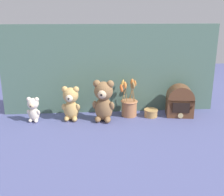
# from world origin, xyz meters

# --- Properties ---
(ground_plane) EXTENTS (4.00, 4.00, 0.00)m
(ground_plane) POSITION_xyz_m (0.00, 0.00, 0.00)
(ground_plane) COLOR #4C5184
(backdrop_wall) EXTENTS (1.52, 0.02, 0.63)m
(backdrop_wall) POSITION_xyz_m (0.00, 0.17, 0.31)
(backdrop_wall) COLOR #4C6B5B
(backdrop_wall) RESTS_ON ground
(teddy_bear_large) EXTENTS (0.16, 0.14, 0.28)m
(teddy_bear_large) POSITION_xyz_m (-0.06, -0.01, 0.15)
(teddy_bear_large) COLOR olive
(teddy_bear_large) RESTS_ON ground
(teddy_bear_medium) EXTENTS (0.13, 0.12, 0.23)m
(teddy_bear_medium) POSITION_xyz_m (-0.28, 0.02, 0.12)
(teddy_bear_medium) COLOR tan
(teddy_bear_medium) RESTS_ON ground
(teddy_bear_small) EXTENTS (0.09, 0.09, 0.17)m
(teddy_bear_small) POSITION_xyz_m (-0.52, 0.01, 0.09)
(teddy_bear_small) COLOR beige
(teddy_bear_small) RESTS_ON ground
(flower_vase) EXTENTS (0.14, 0.13, 0.27)m
(flower_vase) POSITION_xyz_m (0.12, 0.07, 0.08)
(flower_vase) COLOR #AD7047
(flower_vase) RESTS_ON ground
(vintage_radio) EXTENTS (0.20, 0.15, 0.22)m
(vintage_radio) POSITION_xyz_m (0.48, 0.04, 0.10)
(vintage_radio) COLOR brown
(vintage_radio) RESTS_ON ground
(decorative_tin_tall) EXTENTS (0.10, 0.10, 0.05)m
(decorative_tin_tall) POSITION_xyz_m (0.27, 0.04, 0.03)
(decorative_tin_tall) COLOR tan
(decorative_tin_tall) RESTS_ON ground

